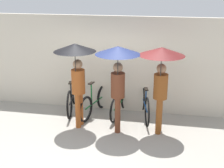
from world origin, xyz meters
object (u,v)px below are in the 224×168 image
(parked_bicycle_1, at_px, (95,102))
(parked_bicycle_3, at_px, (145,103))
(pedestrian_leading, at_px, (76,63))
(pedestrian_trailing, at_px, (161,67))
(parked_bicycle_0, at_px, (72,97))
(pedestrian_center, at_px, (118,66))
(parked_bicycle_2, at_px, (120,102))

(parked_bicycle_1, height_order, parked_bicycle_3, parked_bicycle_3)
(pedestrian_leading, xyz_separation_m, pedestrian_trailing, (1.92, 0.04, 0.01))
(parked_bicycle_0, distance_m, pedestrian_leading, 1.62)
(parked_bicycle_3, bearing_deg, pedestrian_leading, 109.35)
(parked_bicycle_0, bearing_deg, pedestrian_center, -135.74)
(parked_bicycle_1, bearing_deg, parked_bicycle_0, 94.10)
(pedestrian_center, bearing_deg, parked_bicycle_0, -44.04)
(parked_bicycle_0, distance_m, parked_bicycle_2, 1.32)
(parked_bicycle_1, bearing_deg, parked_bicycle_3, -73.34)
(parked_bicycle_0, relative_size, pedestrian_center, 0.84)
(pedestrian_leading, height_order, pedestrian_center, pedestrian_leading)
(pedestrian_center, height_order, pedestrian_trailing, pedestrian_center)
(parked_bicycle_0, height_order, pedestrian_trailing, pedestrian_trailing)
(parked_bicycle_2, xyz_separation_m, pedestrian_leading, (-0.87, -0.95, 1.27))
(pedestrian_center, bearing_deg, parked_bicycle_1, -58.33)
(pedestrian_center, relative_size, pedestrian_trailing, 1.00)
(parked_bicycle_2, bearing_deg, parked_bicycle_1, 106.62)
(pedestrian_leading, relative_size, pedestrian_trailing, 1.01)
(parked_bicycle_3, height_order, pedestrian_center, pedestrian_center)
(pedestrian_center, bearing_deg, parked_bicycle_3, -127.12)
(parked_bicycle_3, xyz_separation_m, pedestrian_center, (-0.54, -0.99, 1.24))
(parked_bicycle_2, distance_m, pedestrian_trailing, 1.89)
(parked_bicycle_1, height_order, pedestrian_leading, pedestrian_leading)
(pedestrian_trailing, bearing_deg, parked_bicycle_0, -16.84)
(parked_bicycle_1, bearing_deg, parked_bicycle_2, -67.36)
(parked_bicycle_2, distance_m, parked_bicycle_3, 0.66)
(pedestrian_trailing, bearing_deg, pedestrian_leading, 5.33)
(pedestrian_leading, xyz_separation_m, pedestrian_center, (0.98, -0.07, 0.01))
(parked_bicycle_0, bearing_deg, parked_bicycle_1, -109.52)
(parked_bicycle_0, relative_size, parked_bicycle_3, 1.00)
(parked_bicycle_0, bearing_deg, pedestrian_trailing, -121.19)
(parked_bicycle_3, distance_m, pedestrian_center, 1.68)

